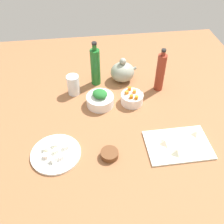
% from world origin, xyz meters
% --- Properties ---
extents(tabletop, '(1.90, 1.90, 0.03)m').
position_xyz_m(tabletop, '(0.00, 0.00, 0.01)').
color(tabletop, '#97613C').
rests_on(tabletop, ground).
extents(cutting_board, '(0.31, 0.21, 0.01)m').
position_xyz_m(cutting_board, '(0.30, -0.23, 0.03)').
color(cutting_board, white).
rests_on(cutting_board, tabletop).
extents(plate_tofu, '(0.24, 0.24, 0.01)m').
position_xyz_m(plate_tofu, '(-0.29, -0.20, 0.04)').
color(plate_tofu, white).
rests_on(plate_tofu, tabletop).
extents(bowl_greens, '(0.15, 0.15, 0.06)m').
position_xyz_m(bowl_greens, '(-0.05, 0.12, 0.06)').
color(bowl_greens, white).
rests_on(bowl_greens, tabletop).
extents(bowl_carrots, '(0.13, 0.13, 0.06)m').
position_xyz_m(bowl_carrots, '(0.13, 0.12, 0.06)').
color(bowl_carrots, white).
rests_on(bowl_carrots, tabletop).
extents(bowl_small_side, '(0.08, 0.08, 0.03)m').
position_xyz_m(bowl_small_side, '(-0.04, -0.25, 0.05)').
color(bowl_small_side, brown).
rests_on(bowl_small_side, tabletop).
extents(teapot, '(0.17, 0.14, 0.16)m').
position_xyz_m(teapot, '(0.11, 0.34, 0.09)').
color(teapot, '#969D8A').
rests_on(teapot, tabletop).
extents(bottle_0, '(0.05, 0.05, 0.27)m').
position_xyz_m(bottle_0, '(0.31, 0.22, 0.15)').
color(bottle_0, maroon).
rests_on(bottle_0, tabletop).
extents(bottle_1, '(0.06, 0.06, 0.28)m').
position_xyz_m(bottle_1, '(-0.06, 0.33, 0.15)').
color(bottle_1, '#1D6826').
rests_on(bottle_1, tabletop).
extents(drinking_glass_0, '(0.07, 0.07, 0.12)m').
position_xyz_m(drinking_glass_0, '(-0.20, 0.25, 0.09)').
color(drinking_glass_0, white).
rests_on(drinking_glass_0, tabletop).
extents(carrot_cube_0, '(0.02, 0.02, 0.02)m').
position_xyz_m(carrot_cube_0, '(0.14, 0.13, 0.10)').
color(carrot_cube_0, orange).
rests_on(carrot_cube_0, bowl_carrots).
extents(carrot_cube_1, '(0.02, 0.02, 0.02)m').
position_xyz_m(carrot_cube_1, '(0.10, 0.13, 0.10)').
color(carrot_cube_1, orange).
rests_on(carrot_cube_1, bowl_carrots).
extents(carrot_cube_2, '(0.02, 0.02, 0.02)m').
position_xyz_m(carrot_cube_2, '(0.15, 0.08, 0.10)').
color(carrot_cube_2, orange).
rests_on(carrot_cube_2, bowl_carrots).
extents(carrot_cube_3, '(0.02, 0.02, 0.02)m').
position_xyz_m(carrot_cube_3, '(0.12, 0.09, 0.10)').
color(carrot_cube_3, orange).
rests_on(carrot_cube_3, bowl_carrots).
extents(carrot_cube_4, '(0.02, 0.02, 0.02)m').
position_xyz_m(carrot_cube_4, '(0.12, 0.16, 0.10)').
color(carrot_cube_4, orange).
rests_on(carrot_cube_4, bowl_carrots).
extents(chopped_greens_mound, '(0.11, 0.11, 0.04)m').
position_xyz_m(chopped_greens_mound, '(-0.05, 0.12, 0.11)').
color(chopped_greens_mound, '#246F2D').
rests_on(chopped_greens_mound, bowl_greens).
extents(tofu_cube_0, '(0.03, 0.03, 0.02)m').
position_xyz_m(tofu_cube_0, '(-0.27, -0.24, 0.05)').
color(tofu_cube_0, white).
rests_on(tofu_cube_0, plate_tofu).
extents(tofu_cube_1, '(0.03, 0.03, 0.02)m').
position_xyz_m(tofu_cube_1, '(-0.29, -0.20, 0.05)').
color(tofu_cube_1, white).
rests_on(tofu_cube_1, plate_tofu).
extents(tofu_cube_2, '(0.03, 0.03, 0.02)m').
position_xyz_m(tofu_cube_2, '(-0.34, -0.22, 0.05)').
color(tofu_cube_2, white).
rests_on(tofu_cube_2, plate_tofu).
extents(tofu_cube_3, '(0.02, 0.02, 0.02)m').
position_xyz_m(tofu_cube_3, '(-0.30, -0.16, 0.05)').
color(tofu_cube_3, white).
rests_on(tofu_cube_3, plate_tofu).
extents(tofu_cube_4, '(0.02, 0.02, 0.02)m').
position_xyz_m(tofu_cube_4, '(-0.34, -0.18, 0.05)').
color(tofu_cube_4, silver).
rests_on(tofu_cube_4, plate_tofu).
extents(tofu_cube_5, '(0.03, 0.03, 0.02)m').
position_xyz_m(tofu_cube_5, '(-0.25, -0.18, 0.05)').
color(tofu_cube_5, white).
rests_on(tofu_cube_5, plate_tofu).
extents(tofu_cube_6, '(0.03, 0.03, 0.02)m').
position_xyz_m(tofu_cube_6, '(-0.31, -0.25, 0.05)').
color(tofu_cube_6, white).
rests_on(tofu_cube_6, plate_tofu).
extents(dumpling_0, '(0.05, 0.05, 0.02)m').
position_xyz_m(dumpling_0, '(0.23, -0.21, 0.05)').
color(dumpling_0, beige).
rests_on(dumpling_0, cutting_board).
extents(dumpling_1, '(0.05, 0.04, 0.02)m').
position_xyz_m(dumpling_1, '(0.40, -0.18, 0.05)').
color(dumpling_1, beige).
rests_on(dumpling_1, cutting_board).
extents(dumpling_2, '(0.05, 0.05, 0.03)m').
position_xyz_m(dumpling_2, '(0.27, -0.28, 0.05)').
color(dumpling_2, beige).
rests_on(dumpling_2, cutting_board).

